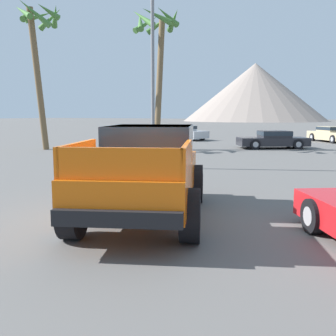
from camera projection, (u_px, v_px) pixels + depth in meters
name	position (u px, v px, depth m)	size (l,w,h in m)	color
ground_plane	(138.00, 222.00, 7.78)	(320.00, 320.00, 0.00)	#5B5956
orange_pickup_truck	(147.00, 164.00, 8.32)	(3.75, 5.46, 1.87)	orange
parked_car_tan	(332.00, 134.00, 30.10)	(4.21, 4.68, 1.19)	tan
parked_car_dark	(273.00, 139.00, 24.51)	(4.54, 3.72, 1.10)	#232328
parked_car_silver	(183.00, 132.00, 32.63)	(4.64, 3.20, 1.18)	#B7BABF
street_lamp_post	(152.00, 31.00, 14.91)	(0.90, 0.24, 8.91)	slate
palm_tree_tall	(157.00, 44.00, 22.94)	(3.02, 3.00, 8.15)	brown
palm_tree_short	(39.00, 41.00, 22.69)	(2.79, 2.83, 8.51)	brown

